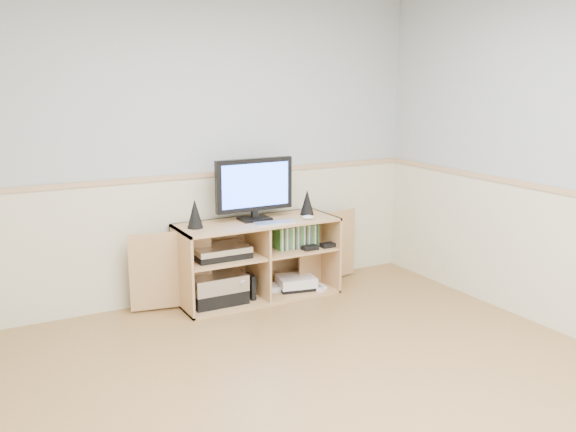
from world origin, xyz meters
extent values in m
cube|color=#A87F4A|center=(0.00, 0.00, -0.01)|extent=(4.00, 4.50, 0.02)
cube|color=#AAB3B9|center=(0.00, 2.26, 1.25)|extent=(4.00, 0.02, 2.50)
cube|color=beige|center=(0.00, 2.24, 0.50)|extent=(4.00, 0.01, 1.00)
cube|color=tan|center=(0.00, 2.23, 1.02)|extent=(4.00, 0.02, 0.04)
cube|color=tan|center=(0.40, 1.97, 0.01)|extent=(1.33, 0.50, 0.02)
cube|color=tan|center=(0.40, 1.97, 0.64)|extent=(1.33, 0.50, 0.02)
cube|color=tan|center=(-0.25, 1.97, 0.33)|extent=(0.02, 0.50, 0.65)
cube|color=tan|center=(1.06, 1.97, 0.33)|extent=(0.02, 0.50, 0.65)
cube|color=tan|center=(0.40, 2.21, 0.33)|extent=(1.33, 0.02, 0.65)
cube|color=tan|center=(0.40, 1.97, 0.33)|extent=(0.02, 0.48, 0.61)
cube|color=tan|center=(0.07, 1.97, 0.38)|extent=(0.64, 0.46, 0.02)
cube|color=tan|center=(0.73, 1.97, 0.38)|extent=(0.64, 0.46, 0.02)
cube|color=tan|center=(-0.32, 2.04, 0.33)|extent=(0.64, 0.13, 0.61)
cube|color=tan|center=(1.12, 2.04, 0.33)|extent=(0.64, 0.13, 0.61)
cube|color=black|center=(0.40, 2.02, 0.66)|extent=(0.25, 0.18, 0.02)
cube|color=black|center=(0.40, 2.02, 0.70)|extent=(0.05, 0.04, 0.06)
cube|color=black|center=(0.40, 2.02, 0.94)|extent=(0.67, 0.05, 0.43)
cube|color=blue|center=(0.40, 1.99, 0.94)|extent=(0.59, 0.01, 0.35)
cone|color=black|center=(-0.13, 1.99, 0.76)|extent=(0.12, 0.12, 0.23)
cone|color=black|center=(0.88, 1.99, 0.76)|extent=(0.12, 0.12, 0.22)
cube|color=white|center=(0.49, 1.83, 0.66)|extent=(0.34, 0.16, 0.01)
ellipsoid|color=white|center=(0.80, 1.83, 0.67)|extent=(0.11, 0.09, 0.04)
cube|color=black|center=(0.03, 1.97, 0.07)|extent=(0.44, 0.33, 0.11)
cube|color=silver|center=(0.03, 1.97, 0.20)|extent=(0.44, 0.33, 0.13)
cube|color=black|center=(0.07, 1.97, 0.42)|extent=(0.44, 0.31, 0.05)
cube|color=silver|center=(0.07, 1.97, 0.46)|extent=(0.44, 0.31, 0.05)
cube|color=black|center=(0.31, 1.92, 0.12)|extent=(0.04, 0.14, 0.20)
cube|color=white|center=(0.63, 2.00, 0.04)|extent=(0.24, 0.20, 0.05)
cube|color=black|center=(0.75, 1.95, 0.04)|extent=(0.34, 0.29, 0.03)
cube|color=white|center=(0.75, 1.95, 0.09)|extent=(0.35, 0.32, 0.08)
cube|color=white|center=(0.95, 1.87, 0.04)|extent=(0.04, 0.14, 0.03)
cube|color=white|center=(0.93, 2.03, 0.04)|extent=(0.09, 0.15, 0.03)
cube|color=#3F8C3F|center=(0.75, 1.95, 0.48)|extent=(0.38, 0.14, 0.19)
cube|color=white|center=(1.00, 2.23, 0.60)|extent=(0.12, 0.03, 0.12)
camera|label=1|loc=(-1.81, -2.61, 1.83)|focal=40.00mm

